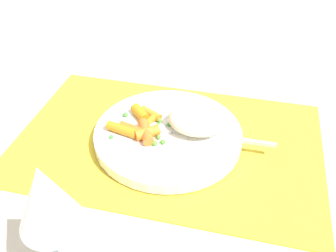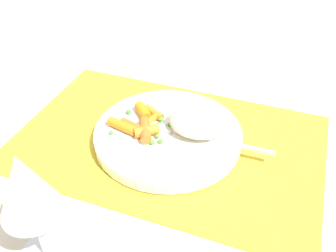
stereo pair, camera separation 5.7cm
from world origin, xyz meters
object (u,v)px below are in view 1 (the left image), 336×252
plate (168,135)px  rice_mound (197,120)px  carrot_portion (140,126)px  fork (196,133)px  wine_glass (47,201)px

plate → rice_mound: size_ratio=2.56×
carrot_portion → fork: carrot_portion is taller
fork → wine_glass: wine_glass is taller
rice_mound → carrot_portion: 0.09m
wine_glass → rice_mound: bearing=-112.6°
plate → fork: fork is taller
rice_mound → plate: bearing=20.7°
plate → wine_glass: (0.07, 0.25, 0.10)m
wine_glass → carrot_portion: bearing=-95.1°
plate → rice_mound: bearing=-159.3°
plate → carrot_portion: (0.05, 0.01, 0.02)m
fork → plate: bearing=0.7°
wine_glass → fork: bearing=-114.3°
plate → wine_glass: size_ratio=1.47×
plate → fork: (-0.05, -0.00, 0.01)m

